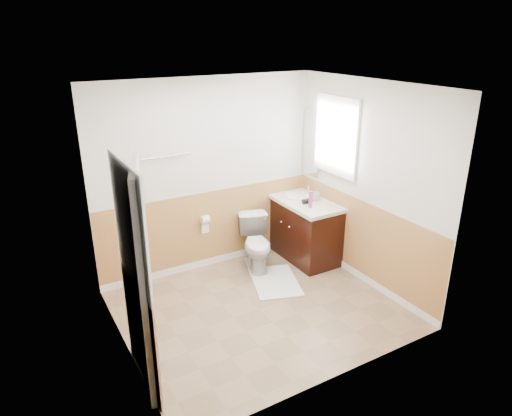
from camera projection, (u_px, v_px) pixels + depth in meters
floor at (259, 309)px, 5.28m from camera, size 3.00×3.00×0.00m
ceiling at (260, 86)px, 4.38m from camera, size 3.00×3.00×0.00m
wall_back at (208, 177)px, 5.88m from camera, size 3.00×0.00×3.00m
wall_front at (340, 258)px, 3.78m from camera, size 3.00×0.00×3.00m
wall_left at (116, 239)px, 4.13m from camera, size 0.00×3.00×3.00m
wall_right at (367, 186)px, 5.53m from camera, size 0.00×3.00×3.00m
wainscot_back at (211, 230)px, 6.14m from camera, size 3.00×0.00×3.00m
wainscot_front at (333, 333)px, 4.06m from camera, size 3.00×0.00×3.00m
wainscot_left at (126, 309)px, 4.41m from camera, size 0.00×2.60×2.60m
wainscot_right at (361, 242)px, 5.80m from camera, size 0.00×2.60×2.60m
toilet at (257, 244)px, 6.10m from camera, size 0.59×0.78×0.70m
bath_mat at (275, 282)px, 5.85m from camera, size 0.78×0.93×0.02m
vanity_cabinet at (303, 230)px, 6.40m from camera, size 0.55×1.10×0.80m
vanity_knob_left at (289, 227)px, 6.12m from camera, size 0.03×0.03×0.03m
vanity_knob_right at (281, 222)px, 6.29m from camera, size 0.03×0.03×0.03m
countertop at (304, 202)px, 6.24m from camera, size 0.60×1.15×0.05m
sink_basin at (298, 196)px, 6.35m from camera, size 0.36×0.36×0.02m
faucet at (309, 190)px, 6.42m from camera, size 0.02×0.02×0.14m
lotion_bottle at (311, 199)px, 5.93m from camera, size 0.05×0.05×0.22m
soap_dispenser at (316, 194)px, 6.18m from camera, size 0.10×0.10×0.17m
hair_dryer_body at (307, 201)px, 6.09m from camera, size 0.14×0.07×0.07m
hair_dryer_handle at (305, 203)px, 6.09m from camera, size 0.03×0.03×0.07m
mirror_panel at (312, 143)px, 6.30m from camera, size 0.02×0.35×0.90m
window_frame at (336, 136)px, 5.81m from camera, size 0.04×0.80×1.00m
window_glass at (337, 136)px, 5.82m from camera, size 0.01×0.70×0.90m
door at (145, 280)px, 3.90m from camera, size 0.29×0.78×2.04m
door_frame at (136, 281)px, 3.86m from camera, size 0.02×0.92×2.10m
door_knob at (141, 269)px, 4.22m from camera, size 0.06×0.06×0.06m
towel_bar at (167, 156)px, 5.45m from camera, size 0.62×0.02×0.02m
tp_holder_bar at (205, 219)px, 5.97m from camera, size 0.14×0.02×0.02m
tp_roll at (205, 219)px, 5.97m from camera, size 0.10×0.11×0.11m
tp_sheet at (205, 227)px, 6.01m from camera, size 0.10×0.01×0.16m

